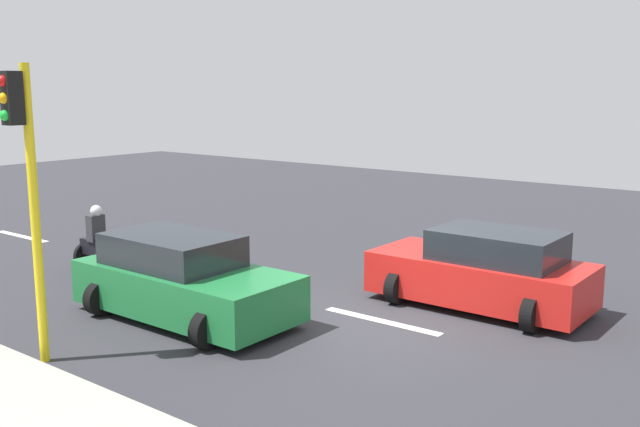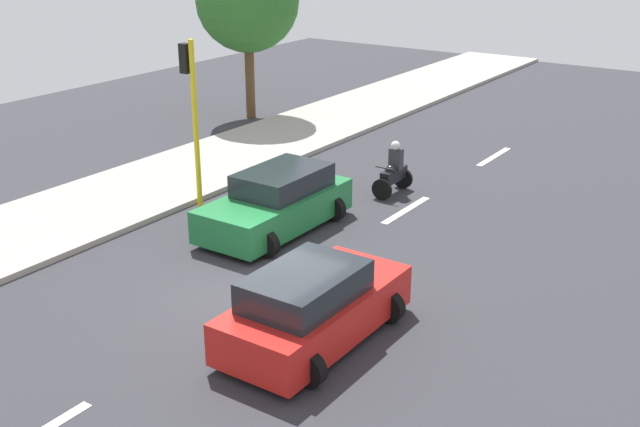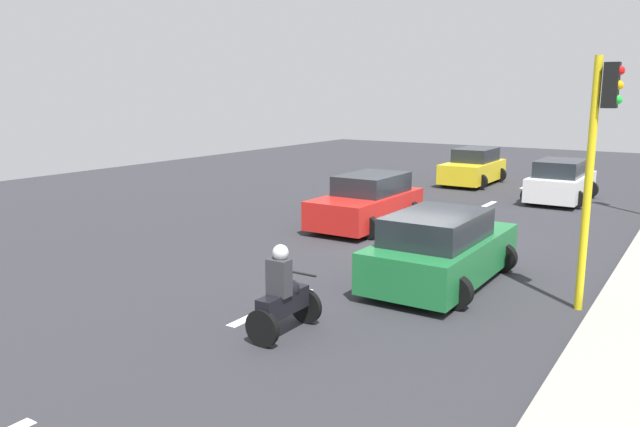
{
  "view_description": "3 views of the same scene",
  "coord_description": "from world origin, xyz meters",
  "px_view_note": "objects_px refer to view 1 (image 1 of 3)",
  "views": [
    {
      "loc": [
        10.39,
        6.63,
        4.17
      ],
      "look_at": [
        -0.49,
        -1.79,
        1.71
      ],
      "focal_mm": 40.07,
      "sensor_mm": 36.0,
      "label": 1
    },
    {
      "loc": [
        -9.24,
        11.63,
        7.48
      ],
      "look_at": [
        0.4,
        -2.49,
        0.93
      ],
      "focal_mm": 44.24,
      "sensor_mm": 36.0,
      "label": 2
    },
    {
      "loc": [
        6.61,
        -14.64,
        3.89
      ],
      "look_at": [
        -0.64,
        -3.41,
        1.25
      ],
      "focal_mm": 34.7,
      "sensor_mm": 36.0,
      "label": 3
    }
  ],
  "objects_px": {
    "car_green": "(183,280)",
    "traffic_light_midblock": "(26,172)",
    "car_red": "(484,271)",
    "motorcycle": "(100,244)"
  },
  "relations": [
    {
      "from": "car_red",
      "to": "motorcycle",
      "type": "height_order",
      "value": "motorcycle"
    },
    {
      "from": "car_green",
      "to": "traffic_light_midblock",
      "type": "relative_size",
      "value": 0.95
    },
    {
      "from": "car_green",
      "to": "car_red",
      "type": "distance_m",
      "value": 5.62
    },
    {
      "from": "car_green",
      "to": "traffic_light_midblock",
      "type": "height_order",
      "value": "traffic_light_midblock"
    },
    {
      "from": "car_green",
      "to": "traffic_light_midblock",
      "type": "xyz_separation_m",
      "value": [
        2.81,
        -0.11,
        2.22
      ]
    },
    {
      "from": "car_red",
      "to": "traffic_light_midblock",
      "type": "distance_m",
      "value": 8.2
    },
    {
      "from": "car_red",
      "to": "traffic_light_midblock",
      "type": "height_order",
      "value": "traffic_light_midblock"
    },
    {
      "from": "car_red",
      "to": "motorcycle",
      "type": "xyz_separation_m",
      "value": [
        2.84,
        -8.04,
        -0.07
      ]
    },
    {
      "from": "traffic_light_midblock",
      "to": "car_red",
      "type": "bearing_deg",
      "value": 148.32
    },
    {
      "from": "car_red",
      "to": "traffic_light_midblock",
      "type": "relative_size",
      "value": 0.91
    }
  ]
}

